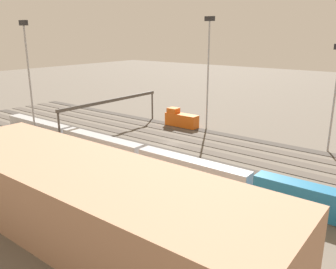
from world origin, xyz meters
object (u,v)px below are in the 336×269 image
object	(u,v)px
light_mast_2	(336,83)
train_on_track_0	(181,119)
light_mast_0	(208,60)
light_mast_1	(28,66)
signal_gantry	(111,103)
maintenance_shed	(86,199)
train_on_track_6	(136,154)

from	to	relation	value
light_mast_2	train_on_track_0	bearing A→B (deg)	3.79
train_on_track_0	light_mast_0	bearing A→B (deg)	-158.73
train_on_track_0	light_mast_0	world-z (taller)	light_mast_0
light_mast_1	signal_gantry	size ratio (longest dim) A/B	0.82
train_on_track_0	maintenance_shed	bearing A→B (deg)	112.90
train_on_track_0	light_mast_2	distance (m)	41.63
signal_gantry	maintenance_shed	world-z (taller)	maintenance_shed
light_mast_0	light_mast_2	world-z (taller)	light_mast_0
train_on_track_0	light_mast_0	size ratio (longest dim) A/B	0.33
train_on_track_0	train_on_track_6	xyz separation A→B (m)	(-10.20, 30.00, -0.07)
light_mast_1	light_mast_2	world-z (taller)	light_mast_1
train_on_track_6	maintenance_shed	distance (m)	26.02
train_on_track_6	light_mast_0	size ratio (longest dim) A/B	3.01
train_on_track_0	light_mast_1	world-z (taller)	light_mast_1
train_on_track_0	signal_gantry	world-z (taller)	signal_gantry
train_on_track_0	train_on_track_6	distance (m)	31.69
light_mast_2	light_mast_1	bearing A→B (deg)	29.54
train_on_track_0	maintenance_shed	size ratio (longest dim) A/B	0.18
light_mast_2	signal_gantry	world-z (taller)	light_mast_2
light_mast_2	signal_gantry	xyz separation A→B (m)	(51.85, 17.61, -7.78)
train_on_track_6	light_mast_2	bearing A→B (deg)	-131.82
train_on_track_0	light_mast_1	distance (m)	42.55
train_on_track_0	signal_gantry	size ratio (longest dim) A/B	0.29
train_on_track_0	train_on_track_6	world-z (taller)	train_on_track_0
light_mast_2	signal_gantry	distance (m)	55.31
light_mast_2	maintenance_shed	xyz separation A→B (m)	(17.03, 55.48, -10.76)
train_on_track_0	light_mast_1	xyz separation A→B (m)	(22.41, 32.41, 16.06)
train_on_track_6	signal_gantry	distance (m)	27.76
train_on_track_6	light_mast_1	distance (m)	36.46
light_mast_1	signal_gantry	world-z (taller)	light_mast_1
train_on_track_6	light_mast_0	distance (m)	36.92
train_on_track_6	light_mast_2	xyz separation A→B (m)	(-29.17, -32.61, 13.34)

